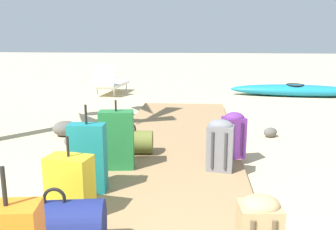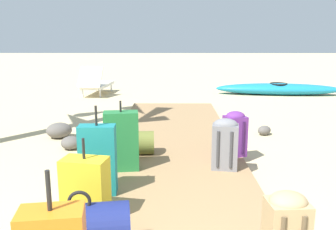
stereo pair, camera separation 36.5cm
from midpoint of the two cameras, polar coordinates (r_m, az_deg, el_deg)
ground_plane at (r=4.11m, az=2.38°, el=-10.98°), size 60.00×60.00×0.00m
boardwalk at (r=4.80m, az=2.76°, el=-6.96°), size 1.79×7.59×0.08m
suitcase_teal at (r=3.72m, az=-9.59°, el=-6.62°), size 0.36×0.19×0.89m
duffel_bag_olive at (r=4.89m, az=-3.77°, el=-4.21°), size 0.61×0.34×0.42m
duffel_bag_navy at (r=2.81m, az=-13.30°, el=-16.70°), size 0.74×0.49×0.50m
backpack_grey at (r=4.30m, az=10.53°, el=-4.46°), size 0.32×0.25×0.61m
suitcase_yellow at (r=3.30m, az=-11.89°, el=-10.75°), size 0.41×0.30×0.71m
backpack_purple at (r=4.80m, az=12.34°, el=-2.88°), size 0.32×0.30×0.59m
suitcase_green at (r=4.31m, az=-5.58°, el=-3.89°), size 0.42×0.26×0.82m
lounge_chair at (r=10.33m, az=-7.94°, el=5.01°), size 0.75×1.57×0.81m
kayak at (r=10.57m, az=20.04°, el=3.63°), size 3.47×0.96×0.33m
rock_left_near at (r=6.21m, az=-14.07°, el=-2.04°), size 0.50×0.46×0.25m
rock_right_near at (r=6.24m, az=17.25°, el=-2.59°), size 0.30×0.28×0.16m
rock_left_far at (r=5.56m, az=-12.59°, el=-3.95°), size 0.32×0.31×0.19m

